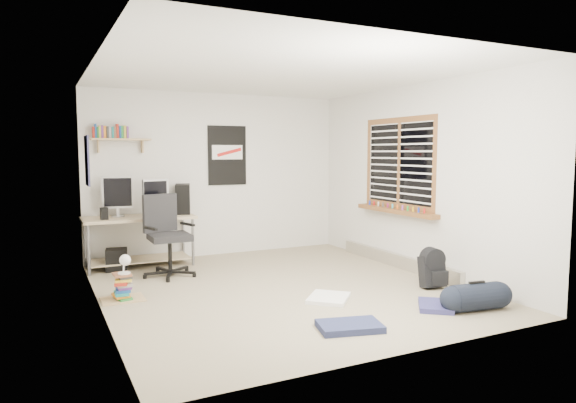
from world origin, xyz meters
name	(u,v)px	position (x,y,z in m)	size (l,w,h in m)	color
floor	(280,288)	(0.00, 0.00, -0.01)	(4.00, 4.50, 0.01)	gray
ceiling	(280,73)	(0.00, 0.00, 2.50)	(4.00, 4.50, 0.01)	white
back_wall	(218,175)	(0.00, 2.25, 1.25)	(4.00, 0.01, 2.50)	silver
left_wall	(97,188)	(-2.00, 0.00, 1.25)	(0.01, 4.50, 2.50)	silver
right_wall	(415,179)	(2.00, 0.00, 1.25)	(0.01, 4.50, 2.50)	silver
desk	(139,241)	(-1.28, 1.91, 0.36)	(1.50, 0.66, 0.69)	#C7B08A
monitor_left	(118,202)	(-1.54, 2.00, 0.91)	(0.41, 0.10, 0.45)	#95959A
monitor_right	(156,204)	(-1.08, 1.70, 0.89)	(0.37, 0.09, 0.41)	#9E9DA2
pc_tower	(183,200)	(-0.63, 2.00, 0.91)	(0.20, 0.43, 0.45)	black
keyboard	(147,219)	(-1.22, 1.64, 0.70)	(0.37, 0.13, 0.02)	black
speaker_left	(104,214)	(-1.75, 1.76, 0.78)	(0.09, 0.09, 0.18)	black
speaker_right	(169,211)	(-0.90, 1.70, 0.79)	(0.10, 0.10, 0.20)	black
office_chair	(170,239)	(-1.03, 1.16, 0.49)	(0.70, 0.70, 1.07)	black
wall_shelf	(121,139)	(-1.45, 2.14, 1.78)	(0.80, 0.22, 0.24)	tan
poster_back_wall	(227,155)	(0.15, 2.23, 1.55)	(0.62, 0.03, 0.92)	black
poster_left_wall	(87,161)	(-1.99, 1.20, 1.50)	(0.02, 0.42, 0.60)	navy
window	(398,163)	(1.95, 0.30, 1.45)	(0.10, 1.50, 1.26)	brown
baseboard_heater	(396,260)	(1.96, 0.30, 0.09)	(0.08, 2.50, 0.18)	#B7B2A8
backpack	(432,271)	(1.61, -0.80, 0.20)	(0.27, 0.22, 0.37)	black
duffel_bag	(476,297)	(1.42, -1.67, 0.14)	(0.28, 0.28, 0.55)	black
tshirt	(329,298)	(0.26, -0.69, 0.02)	(0.48, 0.41, 0.04)	white
jeans_a	(350,326)	(-0.04, -1.58, 0.03)	(0.57, 0.36, 0.06)	#21284C
jeans_b	(436,306)	(1.10, -1.43, 0.03)	(0.44, 0.33, 0.06)	navy
book_stack	(122,286)	(-1.75, 0.30, 0.15)	(0.40, 0.33, 0.27)	brown
desk_lamp	(124,266)	(-1.73, 0.28, 0.38)	(0.13, 0.22, 0.22)	white
subwoofer	(117,260)	(-1.61, 1.79, 0.14)	(0.28, 0.28, 0.31)	black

